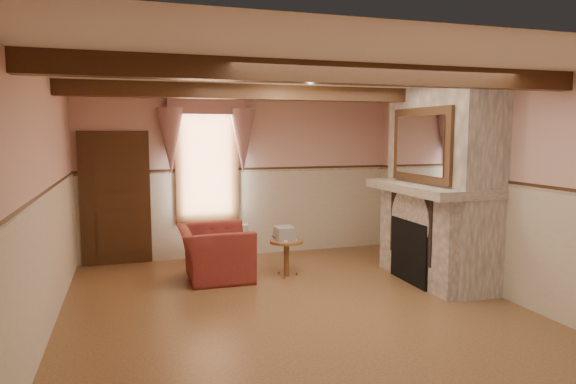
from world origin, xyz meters
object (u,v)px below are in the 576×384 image
object	(u,v)px
radiator	(227,242)
bowl	(434,181)
armchair	(215,253)
side_table	(287,258)
oil_lamp	(412,171)
mantel_clock	(402,173)

from	to	relation	value
radiator	bowl	size ratio (longest dim) A/B	1.91
armchair	radiator	distance (m)	1.12
side_table	oil_lamp	size ratio (longest dim) A/B	1.96
bowl	mantel_clock	bearing A→B (deg)	90.00
side_table	mantel_clock	bearing A→B (deg)	-0.68
armchair	oil_lamp	size ratio (longest dim) A/B	4.20
bowl	oil_lamp	size ratio (longest dim) A/B	1.31
side_table	mantel_clock	distance (m)	2.28
radiator	bowl	distance (m)	3.57
armchair	radiator	world-z (taller)	armchair
mantel_clock	oil_lamp	bearing A→B (deg)	-90.00
bowl	armchair	bearing A→B (deg)	158.80
radiator	oil_lamp	xyz separation A→B (m)	(2.56, -1.59, 1.26)
armchair	side_table	size ratio (longest dim) A/B	2.14
bowl	oil_lamp	xyz separation A→B (m)	(0.00, 0.60, 0.09)
side_table	oil_lamp	distance (m)	2.32
side_table	mantel_clock	size ratio (longest dim) A/B	2.29
armchair	bowl	size ratio (longest dim) A/B	3.20
radiator	mantel_clock	distance (m)	3.12
bowl	mantel_clock	distance (m)	0.89
mantel_clock	armchair	bearing A→B (deg)	175.10
armchair	radiator	size ratio (longest dim) A/B	1.68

